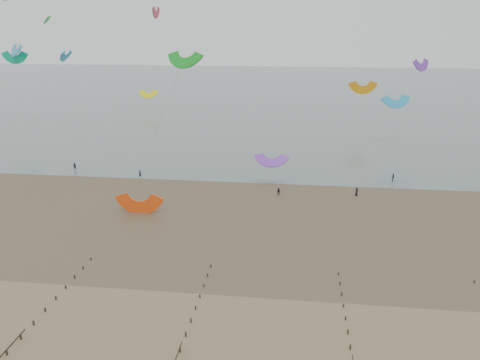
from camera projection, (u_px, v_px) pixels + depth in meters
name	position (u px, v px, depth m)	size (l,w,h in m)	color
ground	(160.00, 314.00, 56.15)	(500.00, 500.00, 0.00)	brown
sea_and_shore	(190.00, 207.00, 89.01)	(500.00, 665.00, 0.03)	#475654
kitesurfer_lead	(140.00, 174.00, 106.36)	(0.60, 0.39, 1.65)	black
kitesurfers	(417.00, 182.00, 100.65)	(112.73, 18.64, 1.88)	black
grounded_kite	(140.00, 213.00, 86.42)	(7.60, 3.98, 5.79)	#EC460E
kites_airborne	(179.00, 66.00, 137.98)	(230.48, 119.90, 43.81)	#2490C4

